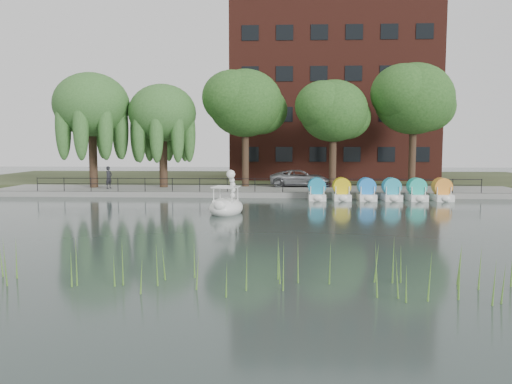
# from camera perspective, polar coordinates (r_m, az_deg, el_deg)

# --- Properties ---
(ground_plane) EXTENTS (120.00, 120.00, 0.00)m
(ground_plane) POSITION_cam_1_polar(r_m,az_deg,el_deg) (22.82, -1.72, -4.22)
(ground_plane) COLOR #3B4A48
(promenade) EXTENTS (40.00, 6.00, 0.40)m
(promenade) POSITION_cam_1_polar(r_m,az_deg,el_deg) (38.64, 0.07, 0.10)
(promenade) COLOR gray
(promenade) RESTS_ON ground_plane
(kerb) EXTENTS (40.00, 0.25, 0.40)m
(kerb) POSITION_cam_1_polar(r_m,az_deg,el_deg) (35.71, -0.14, -0.35)
(kerb) COLOR gray
(kerb) RESTS_ON ground_plane
(land_strip) EXTENTS (60.00, 22.00, 0.36)m
(land_strip) POSITION_cam_1_polar(r_m,az_deg,el_deg) (52.58, 0.75, 1.53)
(land_strip) COLOR #47512D
(land_strip) RESTS_ON ground_plane
(railing) EXTENTS (32.00, 0.05, 1.00)m
(railing) POSITION_cam_1_polar(r_m,az_deg,el_deg) (35.82, -0.12, 1.19)
(railing) COLOR black
(railing) RESTS_ON promenade
(apartment_building) EXTENTS (20.00, 10.07, 18.00)m
(apartment_building) POSITION_cam_1_polar(r_m,az_deg,el_deg) (52.94, 8.51, 11.45)
(apartment_building) COLOR #4C1E16
(apartment_building) RESTS_ON land_strip
(willow_left) EXTENTS (5.88, 5.88, 9.01)m
(willow_left) POSITION_cam_1_polar(r_m,az_deg,el_deg) (41.72, -18.29, 9.40)
(willow_left) COLOR #473323
(willow_left) RESTS_ON promenade
(willow_mid) EXTENTS (5.32, 5.32, 8.15)m
(willow_mid) POSITION_cam_1_polar(r_m,az_deg,el_deg) (40.55, -10.64, 8.82)
(willow_mid) COLOR #473323
(willow_mid) RESTS_ON promenade
(broadleaf_center) EXTENTS (6.00, 6.00, 9.25)m
(broadleaf_center) POSITION_cam_1_polar(r_m,az_deg,el_deg) (40.64, -1.23, 10.06)
(broadleaf_center) COLOR #473323
(broadleaf_center) RESTS_ON promenade
(broadleaf_right) EXTENTS (5.40, 5.40, 8.32)m
(broadleaf_right) POSITION_cam_1_polar(r_m,az_deg,el_deg) (40.23, 8.85, 9.07)
(broadleaf_right) COLOR #473323
(broadleaf_right) RESTS_ON promenade
(broadleaf_far) EXTENTS (6.30, 6.30, 9.71)m
(broadleaf_far) POSITION_cam_1_polar(r_m,az_deg,el_deg) (42.47, 17.61, 10.06)
(broadleaf_far) COLOR #473323
(broadleaf_far) RESTS_ON promenade
(minivan) EXTENTS (2.73, 5.65, 1.55)m
(minivan) POSITION_cam_1_polar(r_m,az_deg,el_deg) (40.62, 5.01, 1.73)
(minivan) COLOR gray
(minivan) RESTS_ON promenade
(bicycle) EXTENTS (0.79, 1.78, 1.00)m
(bicycle) POSITION_cam_1_polar(r_m,az_deg,el_deg) (36.69, 8.37, 0.85)
(bicycle) COLOR gray
(bicycle) RESTS_ON promenade
(pedestrian) EXTENTS (0.71, 0.84, 1.98)m
(pedestrian) POSITION_cam_1_polar(r_m,az_deg,el_deg) (40.19, -16.47, 1.79)
(pedestrian) COLOR black
(pedestrian) RESTS_ON promenade
(swan_boat) EXTENTS (2.27, 3.10, 2.39)m
(swan_boat) POSITION_cam_1_polar(r_m,az_deg,el_deg) (27.78, -3.39, -1.38)
(swan_boat) COLOR white
(swan_boat) RESTS_ON ground_plane
(pedal_boat_row) EXTENTS (9.65, 1.70, 1.40)m
(pedal_boat_row) POSITION_cam_1_polar(r_m,az_deg,el_deg) (35.17, 13.88, 0.07)
(pedal_boat_row) COLOR white
(pedal_boat_row) RESTS_ON ground_plane
(reed_bank) EXTENTS (24.00, 2.40, 1.20)m
(reed_bank) POSITION_cam_1_polar(r_m,az_deg,el_deg) (13.34, 3.84, -8.67)
(reed_bank) COLOR #669938
(reed_bank) RESTS_ON ground_plane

